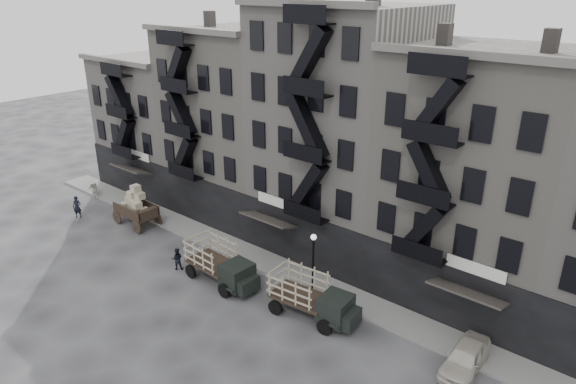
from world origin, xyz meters
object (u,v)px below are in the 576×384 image
Objects in this scene: wagon at (135,203)px; car_east at (465,358)px; stake_truck_west at (220,261)px; pedestrian_west at (77,207)px; pedestrian_mid at (177,259)px; stake_truck_east at (312,294)px; horse at (93,189)px.

wagon is 0.96× the size of car_east.
stake_truck_west reaches higher than pedestrian_west.
pedestrian_mid is at bearing -173.12° from car_east.
horse is at bearing 170.74° from stake_truck_east.
car_east is at bearing -33.04° from pedestrian_west.
stake_truck_west reaches higher than car_east.
pedestrian_west is (-16.52, -0.76, -0.61)m from stake_truck_west.
stake_truck_west is at bearing 148.33° from pedestrian_mid.
stake_truck_west is at bearing -178.97° from stake_truck_east.
pedestrian_mid is (-19.05, -3.02, 0.10)m from car_east.
pedestrian_west is (-32.07, -2.99, 0.25)m from car_east.
horse is 35.22m from car_east.
stake_truck_west is at bearing -72.49° from horse.
wagon is at bearing 179.09° from car_east.
car_east is 19.29m from pedestrian_mid.
pedestrian_west is at bearing 178.21° from stake_truck_east.
wagon is at bearing 175.32° from stake_truck_west.
pedestrian_west is (-23.36, -1.55, -0.59)m from stake_truck_east.
stake_truck_east is at bearing -1.28° from wagon.
horse is 0.33× the size of stake_truck_west.
car_east is (35.21, -0.27, -0.07)m from horse.
horse is 8.06m from wagon.
car_east is at bearing 144.69° from pedestrian_mid.
stake_truck_west reaches higher than pedestrian_mid.
stake_truck_west is 3.67m from pedestrian_mid.
pedestrian_mid is (-10.34, -1.58, -0.75)m from stake_truck_east.
stake_truck_west is 6.89m from stake_truck_east.
car_east is at bearing 2.59° from wagon.
wagon is 5.45m from pedestrian_west.
wagon is at bearing -71.31° from horse.
stake_truck_east is 10.49m from pedestrian_mid.
pedestrian_mid is at bearing -15.14° from wagon.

